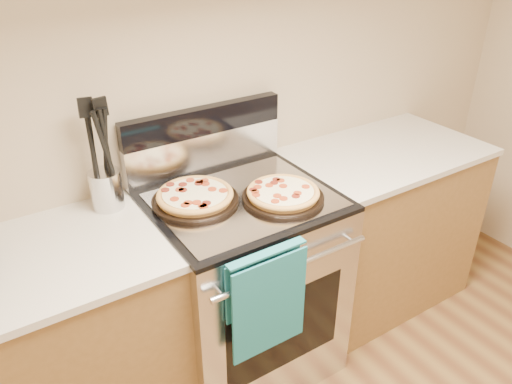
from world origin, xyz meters
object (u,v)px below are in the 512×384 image
pepperoni_pizza_back (195,197)px  pepperoni_pizza_front (283,194)px  range_body (242,286)px  utensil_crock (107,189)px

pepperoni_pizza_back → pepperoni_pizza_front: bearing=-28.9°
range_body → pepperoni_pizza_front: (0.13, -0.11, 0.50)m
utensil_crock → pepperoni_pizza_back: bearing=-31.2°
pepperoni_pizza_back → utensil_crock: bearing=148.8°
range_body → utensil_crock: (-0.48, 0.24, 0.54)m
pepperoni_pizza_front → pepperoni_pizza_back: bearing=151.1°
pepperoni_pizza_front → utensil_crock: 0.71m
range_body → pepperoni_pizza_back: (-0.18, 0.06, 0.50)m
range_body → pepperoni_pizza_front: pepperoni_pizza_front is taller
pepperoni_pizza_front → utensil_crock: bearing=150.0°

